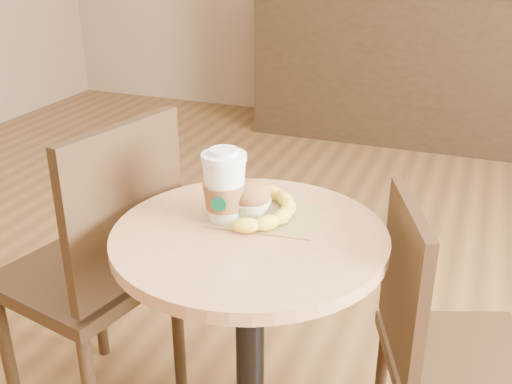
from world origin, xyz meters
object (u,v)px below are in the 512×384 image
cafe_table (250,324)px  banana (272,210)px  chair_right (440,345)px  muffin (251,200)px  chair_left (101,266)px  coffee_cup (225,188)px

cafe_table → banana: (0.02, 0.08, 0.27)m
chair_right → muffin: muffin is taller
cafe_table → chair_left: size_ratio=0.80×
chair_left → muffin: chair_left is taller
muffin → banana: (0.05, 0.02, -0.02)m
cafe_table → muffin: size_ratio=7.73×
chair_right → muffin: 0.58m
chair_left → chair_right: chair_left is taller
coffee_cup → chair_left: bearing=166.3°
chair_left → chair_right: size_ratio=1.15×
chair_right → coffee_cup: bearing=82.3°
chair_right → muffin: (-0.46, -0.08, 0.35)m
cafe_table → chair_left: (-0.47, 0.07, 0.02)m
chair_left → muffin: bearing=101.1°
coffee_cup → muffin: coffee_cup is taller
chair_right → coffee_cup: (-0.51, -0.11, 0.38)m
cafe_table → muffin: 0.30m
coffee_cup → muffin: (0.05, 0.03, -0.03)m
banana → coffee_cup: bearing=-152.8°
chair_left → cafe_table: bearing=93.0°
chair_left → muffin: 0.53m
coffee_cup → banana: size_ratio=0.67×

